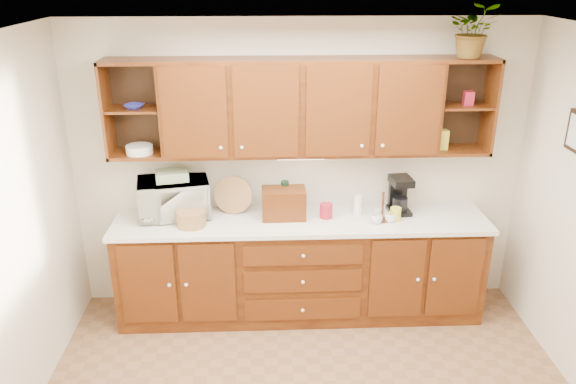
{
  "coord_description": "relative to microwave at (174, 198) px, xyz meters",
  "views": [
    {
      "loc": [
        -0.3,
        -2.97,
        2.97
      ],
      "look_at": [
        -0.13,
        1.15,
        1.31
      ],
      "focal_mm": 35.0,
      "sensor_mm": 36.0,
      "label": 1
    }
  ],
  "objects": [
    {
      "name": "ceiling",
      "position": [
        1.1,
        -1.57,
        1.49
      ],
      "size": [
        4.0,
        4.0,
        0.0
      ],
      "primitive_type": "plane",
      "rotation": [
        3.14,
        0.0,
        0.0
      ],
      "color": "white",
      "rests_on": "back_wall"
    },
    {
      "name": "back_wall",
      "position": [
        1.1,
        0.18,
        0.19
      ],
      "size": [
        4.0,
        0.0,
        4.0
      ],
      "primitive_type": "plane",
      "rotation": [
        1.57,
        0.0,
        0.0
      ],
      "color": "beige",
      "rests_on": "floor"
    },
    {
      "name": "base_cabinets",
      "position": [
        1.1,
        -0.12,
        -0.66
      ],
      "size": [
        3.2,
        0.6,
        0.9
      ],
      "primitive_type": "cube",
      "color": "#391306",
      "rests_on": "floor"
    },
    {
      "name": "countertop",
      "position": [
        1.1,
        -0.13,
        -0.19
      ],
      "size": [
        3.24,
        0.64,
        0.04
      ],
      "primitive_type": "cube",
      "color": "white",
      "rests_on": "base_cabinets"
    },
    {
      "name": "upper_cabinets",
      "position": [
        1.11,
        0.02,
        0.79
      ],
      "size": [
        3.2,
        0.33,
        0.8
      ],
      "color": "#391306",
      "rests_on": "back_wall"
    },
    {
      "name": "undercabinet_light",
      "position": [
        1.1,
        -0.03,
        0.36
      ],
      "size": [
        0.4,
        0.05,
        0.02
      ],
      "primitive_type": "cube",
      "color": "white",
      "rests_on": "upper_cabinets"
    },
    {
      "name": "wicker_basket",
      "position": [
        0.17,
        -0.22,
        -0.1
      ],
      "size": [
        0.31,
        0.31,
        0.14
      ],
      "primitive_type": "cylinder",
      "rotation": [
        0.0,
        0.0,
        0.38
      ],
      "color": "#A57345",
      "rests_on": "countertop"
    },
    {
      "name": "microwave",
      "position": [
        0.0,
        0.0,
        0.0
      ],
      "size": [
        0.66,
        0.51,
        0.33
      ],
      "primitive_type": "imported",
      "rotation": [
        0.0,
        0.0,
        0.19
      ],
      "color": "beige",
      "rests_on": "countertop"
    },
    {
      "name": "towel_stack",
      "position": [
        0.0,
        0.0,
        0.21
      ],
      "size": [
        0.31,
        0.25,
        0.08
      ],
      "primitive_type": "cube",
      "rotation": [
        0.0,
        0.0,
        0.21
      ],
      "color": "#EFE870",
      "rests_on": "microwave"
    },
    {
      "name": "wine_bottle",
      "position": [
        0.97,
        0.02,
        -0.02
      ],
      "size": [
        0.08,
        0.08,
        0.29
      ],
      "primitive_type": "cylinder",
      "rotation": [
        0.0,
        0.0,
        0.07
      ],
      "color": "black",
      "rests_on": "countertop"
    },
    {
      "name": "woven_tray",
      "position": [
        0.51,
        0.04,
        -0.16
      ],
      "size": [
        0.35,
        0.13,
        0.33
      ],
      "primitive_type": "cylinder",
      "rotation": [
        1.36,
        0.0,
        -0.14
      ],
      "color": "#A57345",
      "rests_on": "countertop"
    },
    {
      "name": "bread_box",
      "position": [
        0.95,
        -0.08,
        -0.03
      ],
      "size": [
        0.38,
        0.24,
        0.26
      ],
      "primitive_type": "cube",
      "rotation": [
        0.0,
        0.0,
        0.01
      ],
      "color": "#391306",
      "rests_on": "countertop"
    },
    {
      "name": "mug_tree",
      "position": [
        1.79,
        -0.19,
        -0.12
      ],
      "size": [
        0.25,
        0.24,
        0.27
      ],
      "rotation": [
        0.0,
        0.0,
        -0.34
      ],
      "color": "#391306",
      "rests_on": "countertop"
    },
    {
      "name": "canister_red",
      "position": [
        1.32,
        -0.11,
        -0.1
      ],
      "size": [
        0.12,
        0.12,
        0.13
      ],
      "primitive_type": "cylinder",
      "rotation": [
        0.0,
        0.0,
        0.15
      ],
      "color": "#A51828",
      "rests_on": "countertop"
    },
    {
      "name": "canister_white",
      "position": [
        1.61,
        -0.06,
        -0.07
      ],
      "size": [
        0.09,
        0.09,
        0.19
      ],
      "primitive_type": "cylinder",
      "rotation": [
        0.0,
        0.0,
        -0.17
      ],
      "color": "white",
      "rests_on": "countertop"
    },
    {
      "name": "canister_yellow",
      "position": [
        1.91,
        -0.18,
        -0.11
      ],
      "size": [
        0.12,
        0.12,
        0.11
      ],
      "primitive_type": "cylinder",
      "rotation": [
        0.0,
        0.0,
        0.43
      ],
      "color": "yellow",
      "rests_on": "countertop"
    },
    {
      "name": "coffee_maker",
      "position": [
        1.98,
        -0.0,
        -0.01
      ],
      "size": [
        0.2,
        0.24,
        0.33
      ],
      "rotation": [
        0.0,
        0.0,
        0.09
      ],
      "color": "black",
      "rests_on": "countertop"
    },
    {
      "name": "bowl_stack",
      "position": [
        -0.25,
        -0.02,
        0.81
      ],
      "size": [
        0.19,
        0.19,
        0.04
      ],
      "primitive_type": "imported",
      "rotation": [
        0.0,
        0.0,
        -0.32
      ],
      "color": "#282D95",
      "rests_on": "upper_cabinets"
    },
    {
      "name": "plate_stack",
      "position": [
        -0.25,
        -0.02,
        0.45
      ],
      "size": [
        0.25,
        0.25,
        0.07
      ],
      "primitive_type": "cylinder",
      "rotation": [
        0.0,
        0.0,
        -0.16
      ],
      "color": "white",
      "rests_on": "upper_cabinets"
    },
    {
      "name": "pantry_box_yellow",
      "position": [
        2.3,
        -0.01,
        0.5
      ],
      "size": [
        0.1,
        0.09,
        0.17
      ],
      "primitive_type": "cube",
      "rotation": [
        0.0,
        0.0,
        0.12
      ],
      "color": "yellow",
      "rests_on": "upper_cabinets"
    },
    {
      "name": "pantry_box_red",
      "position": [
        2.49,
        -0.02,
        0.85
      ],
      "size": [
        0.08,
        0.07,
        0.12
      ],
      "primitive_type": "cube",
      "rotation": [
        0.0,
        0.0,
        -0.01
      ],
      "color": "#A51828",
      "rests_on": "upper_cabinets"
    },
    {
      "name": "potted_plant",
      "position": [
        2.46,
        -0.03,
        1.4
      ],
      "size": [
        0.46,
        0.42,
        0.43
      ],
      "primitive_type": "imported",
      "rotation": [
        0.0,
        0.0,
        -0.26
      ],
      "color": "#999999",
      "rests_on": "upper_cabinets"
    }
  ]
}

